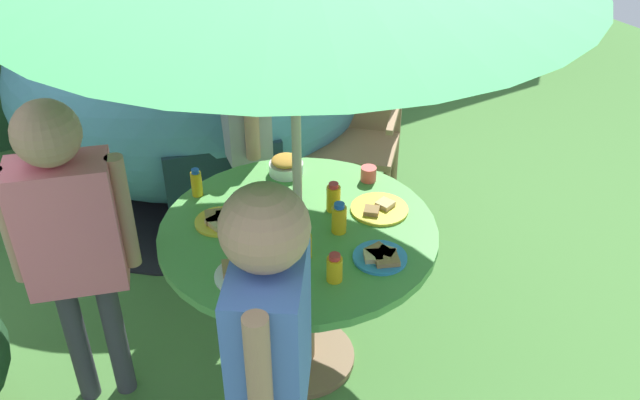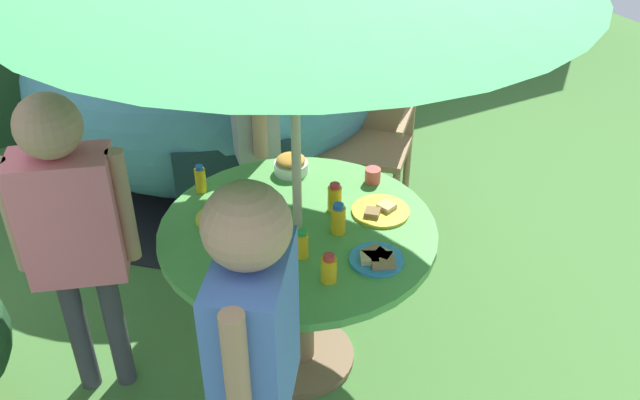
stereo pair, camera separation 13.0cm
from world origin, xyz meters
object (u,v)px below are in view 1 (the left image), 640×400
(juice_bottle_near_left, at_px, (197,183))
(wooden_chair, at_px, (354,118))
(child_in_grey_shirt, at_px, (240,98))
(juice_bottle_front_edge, at_px, (305,245))
(child_in_blue_shirt, at_px, (271,339))
(plate_near_right, at_px, (220,220))
(child_in_pink_shirt, at_px, (69,226))
(dome_tent, at_px, (192,76))
(juice_bottle_back_edge, at_px, (335,268))
(juice_bottle_mid_right, at_px, (339,219))
(plate_far_left, at_px, (379,209))
(garden_table, at_px, (299,260))
(juice_bottle_center_front, at_px, (263,216))
(plate_far_right, at_px, (381,256))
(cup_near, at_px, (368,174))
(juice_bottle_center_back, at_px, (333,198))
(plate_mid_left, at_px, (243,274))
(snack_bowl, at_px, (286,166))

(juice_bottle_near_left, bearing_deg, wooden_chair, 23.86)
(child_in_grey_shirt, distance_m, juice_bottle_front_edge, 1.06)
(child_in_blue_shirt, xyz_separation_m, plate_near_right, (0.20, 0.84, -0.16))
(child_in_grey_shirt, xyz_separation_m, juice_bottle_front_edge, (-0.23, -1.03, -0.12))
(wooden_chair, bearing_deg, child_in_pink_shirt, -115.11)
(dome_tent, xyz_separation_m, juice_bottle_back_edge, (-0.33, -2.14, 0.13))
(child_in_pink_shirt, bearing_deg, juice_bottle_mid_right, -3.31)
(child_in_grey_shirt, height_order, child_in_pink_shirt, child_in_grey_shirt)
(child_in_grey_shirt, height_order, plate_far_left, child_in_grey_shirt)
(garden_table, bearing_deg, juice_bottle_near_left, 119.96)
(juice_bottle_center_front, height_order, juice_bottle_front_edge, juice_bottle_center_front)
(child_in_grey_shirt, height_order, juice_bottle_mid_right, child_in_grey_shirt)
(garden_table, bearing_deg, child_in_grey_shirt, 78.99)
(plate_far_right, height_order, plate_near_right, same)
(dome_tent, xyz_separation_m, plate_near_right, (-0.53, -1.60, 0.09))
(child_in_grey_shirt, bearing_deg, juice_bottle_near_left, -33.38)
(child_in_pink_shirt, relative_size, juice_bottle_back_edge, 12.14)
(child_in_grey_shirt, xyz_separation_m, plate_far_left, (0.18, -0.92, -0.17))
(child_in_pink_shirt, bearing_deg, juice_bottle_front_edge, -12.56)
(child_in_blue_shirt, relative_size, juice_bottle_front_edge, 12.14)
(juice_bottle_front_edge, bearing_deg, child_in_grey_shirt, 77.18)
(juice_bottle_front_edge, xyz_separation_m, juice_bottle_back_edge, (0.02, -0.17, -0.00))
(wooden_chair, bearing_deg, juice_bottle_back_edge, -82.62)
(juice_bottle_mid_right, bearing_deg, cup_near, 38.87)
(juice_bottle_front_edge, bearing_deg, dome_tent, 79.95)
(garden_table, xyz_separation_m, juice_bottle_back_edge, (-0.05, -0.34, 0.22))
(child_in_pink_shirt, distance_m, juice_bottle_front_edge, 0.87)
(child_in_blue_shirt, bearing_deg, juice_bottle_center_back, -8.10)
(juice_bottle_back_edge, bearing_deg, dome_tent, 81.30)
(juice_bottle_mid_right, distance_m, juice_bottle_front_edge, 0.21)
(wooden_chair, bearing_deg, garden_table, -90.00)
(plate_far_right, bearing_deg, cup_near, 60.19)
(dome_tent, relative_size, juice_bottle_front_edge, 22.55)
(child_in_blue_shirt, bearing_deg, plate_near_right, 21.60)
(plate_mid_left, distance_m, juice_bottle_near_left, 0.60)
(plate_mid_left, relative_size, juice_bottle_front_edge, 1.85)
(cup_near, bearing_deg, snack_bowl, 139.55)
(wooden_chair, relative_size, juice_bottle_mid_right, 7.98)
(child_in_grey_shirt, bearing_deg, plate_far_right, 10.91)
(dome_tent, distance_m, snack_bowl, 1.42)
(child_in_grey_shirt, height_order, cup_near, child_in_grey_shirt)
(plate_near_right, height_order, juice_bottle_back_edge, juice_bottle_back_edge)
(plate_far_right, bearing_deg, snack_bowl, 90.26)
(child_in_grey_shirt, distance_m, snack_bowl, 0.48)
(child_in_grey_shirt, height_order, juice_bottle_front_edge, child_in_grey_shirt)
(juice_bottle_mid_right, bearing_deg, wooden_chair, 53.69)
(child_in_pink_shirt, distance_m, plate_far_left, 1.21)
(snack_bowl, distance_m, plate_mid_left, 0.73)
(snack_bowl, bearing_deg, plate_near_right, -154.51)
(garden_table, distance_m, snack_bowl, 0.47)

